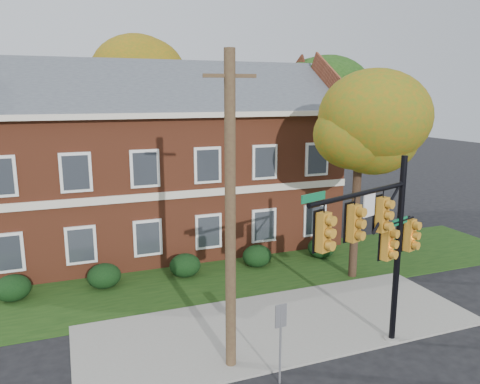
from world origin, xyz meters
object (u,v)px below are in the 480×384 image
object	(u,v)px
apartment_building	(158,153)
hedge_right	(257,256)
hedge_left	(104,276)
utility_pole	(230,216)
hedge_far_left	(12,288)
traffic_signal	(380,237)
tree_right_rear	(335,93)
hedge_center	(185,265)
tree_near_right	(366,127)
sign_post	(281,330)
hedge_far_right	(321,247)
tree_far_rear	(153,82)

from	to	relation	value
apartment_building	hedge_right	size ratio (longest dim) A/B	13.43
hedge_left	utility_pole	bearing A→B (deg)	-67.96
hedge_far_left	hedge_right	distance (m)	10.50
hedge_right	utility_pole	distance (m)	9.39
apartment_building	traffic_signal	distance (m)	14.20
hedge_far_left	utility_pole	world-z (taller)	utility_pole
utility_pole	hedge_left	bearing A→B (deg)	121.57
hedge_right	tree_right_rear	bearing A→B (deg)	38.02
hedge_far_left	tree_right_rear	distance (m)	20.75
hedge_right	utility_pole	bearing A→B (deg)	-118.36
hedge_center	tree_near_right	distance (m)	9.90
traffic_signal	utility_pole	world-z (taller)	utility_pole
hedge_far_left	traffic_signal	xyz separation A→B (m)	(10.91, -8.35, 3.32)
sign_post	apartment_building	bearing A→B (deg)	87.88
sign_post	hedge_far_right	bearing A→B (deg)	49.07
hedge_left	sign_post	size ratio (longest dim) A/B	0.59
tree_near_right	sign_post	world-z (taller)	tree_near_right
sign_post	traffic_signal	bearing A→B (deg)	1.75
hedge_center	tree_far_rear	world-z (taller)	tree_far_rear
tree_near_right	tree_far_rear	xyz separation A→B (m)	(-5.88, 15.93, 2.17)
hedge_far_left	traffic_signal	world-z (taller)	traffic_signal
tree_near_right	sign_post	bearing A→B (deg)	-138.90
apartment_building	hedge_right	distance (m)	7.73
hedge_far_left	hedge_right	bearing A→B (deg)	0.00
apartment_building	tree_far_rear	distance (m)	8.84
tree_far_rear	utility_pole	distance (m)	21.01
utility_pole	tree_far_rear	bearing A→B (deg)	94.40
sign_post	hedge_far_left	bearing A→B (deg)	126.60
hedge_left	tree_near_right	xyz separation A→B (m)	(10.72, -2.83, 6.14)
tree_far_rear	sign_post	size ratio (longest dim) A/B	4.81
hedge_right	tree_near_right	world-z (taller)	tree_near_right
hedge_center	sign_post	bearing A→B (deg)	-86.71
hedge_far_left	tree_near_right	bearing A→B (deg)	-11.27
hedge_left	sign_post	bearing A→B (deg)	-65.31
apartment_building	hedge_center	xyz separation A→B (m)	(0.00, -5.25, -4.46)
hedge_center	utility_pole	size ratio (longest dim) A/B	0.15
apartment_building	hedge_center	world-z (taller)	apartment_building
tree_right_rear	tree_far_rear	xyz separation A→B (m)	(-9.97, 6.98, 0.72)
hedge_center	sign_post	distance (m)	8.78
apartment_building	tree_right_rear	world-z (taller)	tree_right_rear
hedge_far_left	sign_post	distance (m)	11.54
hedge_far_left	hedge_left	distance (m)	3.50
apartment_building	tree_right_rear	size ratio (longest dim) A/B	1.77
tree_far_rear	traffic_signal	xyz separation A→B (m)	(2.57, -21.44, -5.00)
hedge_center	tree_right_rear	distance (m)	14.94
hedge_center	utility_pole	distance (m)	8.51
tree_far_rear	traffic_signal	world-z (taller)	tree_far_rear
hedge_right	traffic_signal	distance (m)	8.99
hedge_far_right	tree_right_rear	size ratio (longest dim) A/B	0.13
apartment_building	tree_near_right	distance (m)	10.97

